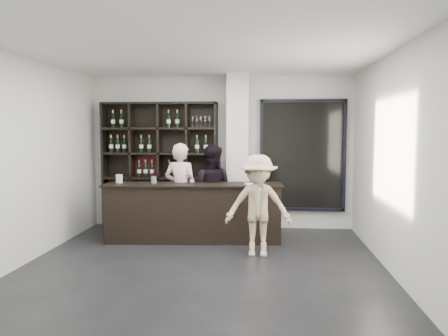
# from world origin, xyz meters

# --- Properties ---
(floor) EXTENTS (5.00, 5.50, 0.01)m
(floor) POSITION_xyz_m (0.00, 0.00, -0.01)
(floor) COLOR black
(floor) RESTS_ON ground
(wine_shelf) EXTENTS (2.20, 0.35, 2.40)m
(wine_shelf) POSITION_xyz_m (-1.15, 2.57, 1.20)
(wine_shelf) COLOR black
(wine_shelf) RESTS_ON floor
(structural_column) EXTENTS (0.40, 0.40, 2.90)m
(structural_column) POSITION_xyz_m (0.35, 2.47, 1.45)
(structural_column) COLOR silver
(structural_column) RESTS_ON floor
(glass_panel) EXTENTS (1.60, 0.08, 2.10)m
(glass_panel) POSITION_xyz_m (1.55, 2.69, 1.40)
(glass_panel) COLOR black
(glass_panel) RESTS_ON floor
(tasting_counter) EXTENTS (2.99, 0.62, 0.98)m
(tasting_counter) POSITION_xyz_m (-0.35, 1.60, 0.49)
(tasting_counter) COLOR black
(tasting_counter) RESTS_ON floor
(taster_pink) EXTENTS (0.68, 0.53, 1.66)m
(taster_pink) POSITION_xyz_m (-0.61, 1.85, 0.83)
(taster_pink) COLOR beige
(taster_pink) RESTS_ON floor
(taster_black) EXTENTS (0.86, 0.71, 1.62)m
(taster_black) POSITION_xyz_m (-0.10, 2.02, 0.81)
(taster_black) COLOR black
(taster_black) RESTS_ON floor
(customer) EXTENTS (0.99, 0.58, 1.52)m
(customer) POSITION_xyz_m (0.75, 0.85, 0.76)
(customer) COLOR tan
(customer) RESTS_ON floor
(wine_glass) EXTENTS (0.07, 0.07, 0.18)m
(wine_glass) POSITION_xyz_m (-0.40, 1.53, 1.07)
(wine_glass) COLOR white
(wine_glass) RESTS_ON tasting_counter
(spit_cup) EXTENTS (0.11, 0.11, 0.12)m
(spit_cup) POSITION_xyz_m (-1.02, 1.58, 1.04)
(spit_cup) COLOR #A2B3CA
(spit_cup) RESTS_ON tasting_counter
(napkin_stack) EXTENTS (0.15, 0.15, 0.02)m
(napkin_stack) POSITION_xyz_m (0.59, 1.57, 0.99)
(napkin_stack) COLOR white
(napkin_stack) RESTS_ON tasting_counter
(card_stand) EXTENTS (0.11, 0.08, 0.15)m
(card_stand) POSITION_xyz_m (-1.61, 1.54, 1.06)
(card_stand) COLOR white
(card_stand) RESTS_ON tasting_counter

